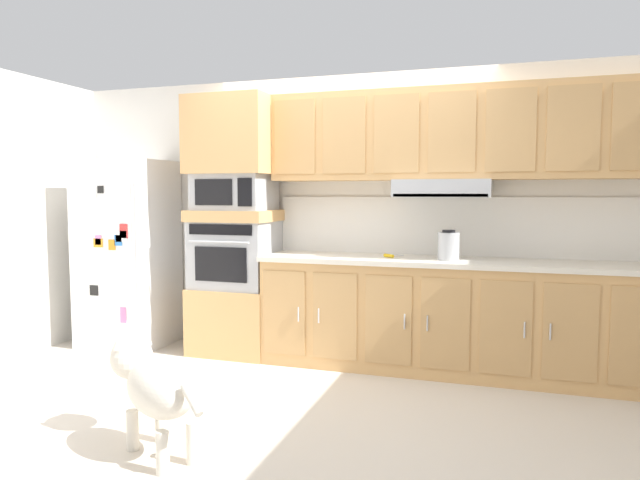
{
  "coord_description": "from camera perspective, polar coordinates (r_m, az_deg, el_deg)",
  "views": [
    {
      "loc": [
        1.32,
        -3.91,
        1.45
      ],
      "look_at": [
        -0.03,
        0.27,
        1.09
      ],
      "focal_mm": 32.01,
      "sensor_mm": 36.0,
      "label": 1
    }
  ],
  "objects": [
    {
      "name": "built_in_oven",
      "position": [
        5.23,
        -8.43,
        -1.4
      ],
      "size": [
        0.7,
        0.62,
        0.6
      ],
      "color": "#A8AAAF",
      "rests_on": "oven_base_cabinet"
    },
    {
      "name": "microwave",
      "position": [
        5.2,
        -8.51,
        4.74
      ],
      "size": [
        0.64,
        0.54,
        0.32
      ],
      "color": "#A8AAAF",
      "rests_on": "appliance_mid_shelf"
    },
    {
      "name": "electric_kettle",
      "position": [
        4.65,
        12.72,
        -0.56
      ],
      "size": [
        0.17,
        0.17,
        0.24
      ],
      "color": "#A8AAAF",
      "rests_on": "countertop_slab"
    },
    {
      "name": "screwdriver",
      "position": [
        4.77,
        6.98,
        -1.56
      ],
      "size": [
        0.16,
        0.17,
        0.03
      ],
      "color": "yellow",
      "rests_on": "countertop_slab"
    },
    {
      "name": "countertop_slab",
      "position": [
        4.71,
        12.84,
        -2.13
      ],
      "size": [
        3.11,
        0.64,
        0.04
      ],
      "primitive_type": "cube",
      "color": "silver",
      "rests_on": "lower_cabinet_run"
    },
    {
      "name": "lower_cabinet_run",
      "position": [
        4.78,
        12.74,
        -7.62
      ],
      "size": [
        3.07,
        0.63,
        0.88
      ],
      "color": "tan",
      "rests_on": "ground"
    },
    {
      "name": "backsplash_panel",
      "position": [
        4.97,
        13.19,
        1.33
      ],
      "size": [
        3.11,
        0.02,
        0.5
      ],
      "primitive_type": "cube",
      "color": "silver",
      "rests_on": "countertop_slab"
    },
    {
      "name": "appliance_upper_cabinet",
      "position": [
        5.23,
        -8.56,
        10.23
      ],
      "size": [
        0.74,
        0.62,
        0.68
      ],
      "primitive_type": "cube",
      "color": "tan",
      "rests_on": "microwave"
    },
    {
      "name": "upper_cabinet_with_hood",
      "position": [
        4.82,
        13.14,
        9.95
      ],
      "size": [
        3.07,
        0.48,
        0.88
      ],
      "color": "tan",
      "rests_on": "backsplash_panel"
    },
    {
      "name": "back_kitchen_wall",
      "position": [
        5.2,
        3.14,
        2.47
      ],
      "size": [
        6.2,
        0.12,
        2.5
      ],
      "primitive_type": "cube",
      "color": "silver",
      "rests_on": "ground"
    },
    {
      "name": "oven_base_cabinet",
      "position": [
        5.33,
        -8.34,
        -7.83
      ],
      "size": [
        0.74,
        0.62,
        0.6
      ],
      "primitive_type": "cube",
      "color": "tan",
      "rests_on": "ground"
    },
    {
      "name": "appliance_mid_shelf",
      "position": [
        5.21,
        -8.47,
        2.43
      ],
      "size": [
        0.74,
        0.62,
        0.1
      ],
      "primitive_type": "cube",
      "color": "tan",
      "rests_on": "built_in_oven"
    },
    {
      "name": "dog",
      "position": [
        3.41,
        -16.32,
        -13.58
      ],
      "size": [
        0.9,
        0.6,
        0.62
      ],
      "rotation": [
        0.0,
        0.0,
        2.61
      ],
      "color": "beige",
      "rests_on": "ground"
    },
    {
      "name": "refrigerator",
      "position": [
        5.75,
        -18.64,
        -1.25
      ],
      "size": [
        0.76,
        0.73,
        1.76
      ],
      "color": "white",
      "rests_on": "ground"
    },
    {
      "name": "ground_plane",
      "position": [
        4.38,
        -0.77,
        -14.66
      ],
      "size": [
        9.6,
        9.6,
        0.0
      ],
      "primitive_type": "plane",
      "color": "beige"
    },
    {
      "name": "side_panel_left",
      "position": [
        5.69,
        -28.6,
        2.1
      ],
      "size": [
        0.12,
        7.1,
        2.5
      ],
      "primitive_type": "cube",
      "color": "silver",
      "rests_on": "ground"
    }
  ]
}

